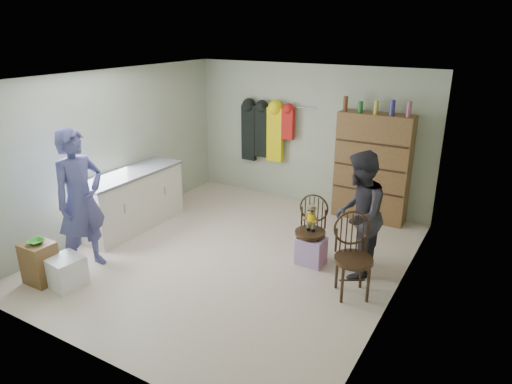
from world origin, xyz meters
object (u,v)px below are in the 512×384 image
Objects in this scene: counter at (132,200)px; chair_far at (353,252)px; chair_front at (311,224)px; dresser at (372,167)px.

chair_far is (3.72, -0.09, 0.09)m from counter.
chair_front is 0.93m from chair_far.
counter is 1.98× the size of chair_front.
chair_far is 0.51× the size of dresser.
dresser reaches higher than counter.
chair_front is 0.90× the size of chair_far.
chair_far reaches higher than chair_front.
chair_far is 2.47m from dresser.
chair_far is at bearing -1.39° from counter.
counter is at bearing 178.26° from chair_front.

